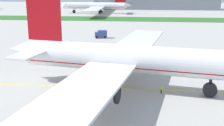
% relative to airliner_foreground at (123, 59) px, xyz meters
% --- Properties ---
extents(ground_plane, '(600.00, 600.00, 0.00)m').
position_rel_airliner_foreground_xyz_m(ground_plane, '(-2.44, 0.53, -5.89)').
color(ground_plane, '#ADAAA5').
rests_on(ground_plane, ground).
extents(apron_taxi_line, '(280.00, 0.36, 0.01)m').
position_rel_airliner_foreground_xyz_m(apron_taxi_line, '(-2.44, -0.63, -5.88)').
color(apron_taxi_line, yellow).
rests_on(apron_taxi_line, ground).
extents(grass_median_strip, '(320.00, 24.00, 0.10)m').
position_rel_airliner_foreground_xyz_m(grass_median_strip, '(-2.44, 121.30, -5.84)').
color(grass_median_strip, '#2D6628').
rests_on(grass_median_strip, ground).
extents(airliner_foreground, '(50.25, 79.91, 17.35)m').
position_rel_airliner_foreground_xyz_m(airliner_foreground, '(0.00, 0.00, 0.00)').
color(airliner_foreground, white).
rests_on(airliner_foreground, ground).
extents(ground_crew_wingwalker_port, '(0.44, 0.47, 1.59)m').
position_rel_airliner_foreground_xyz_m(ground_crew_wingwalker_port, '(7.43, -2.33, -4.92)').
color(ground_crew_wingwalker_port, black).
rests_on(ground_crew_wingwalker_port, ground).
extents(ground_crew_marshaller_front, '(0.31, 0.57, 1.64)m').
position_rel_airliner_foreground_xyz_m(ground_crew_marshaller_front, '(-3.50, 0.24, -4.89)').
color(ground_crew_marshaller_front, black).
rests_on(ground_crew_marshaller_front, ground).
extents(traffic_cone_near_nose, '(0.36, 0.36, 0.58)m').
position_rel_airliner_foreground_xyz_m(traffic_cone_near_nose, '(-16.18, -17.82, -5.61)').
color(traffic_cone_near_nose, '#F2590C').
rests_on(traffic_cone_near_nose, ground).
extents(service_truck_baggage_loader, '(4.91, 3.12, 2.98)m').
position_rel_airliner_foreground_xyz_m(service_truck_baggage_loader, '(-12.11, 55.29, -4.29)').
color(service_truck_baggage_loader, '#33478C').
rests_on(service_truck_baggage_loader, ground).
extents(parked_airliner_far_centre, '(50.93, 81.33, 15.54)m').
position_rel_airliner_foreground_xyz_m(parked_airliner_far_centre, '(-29.36, 156.23, -0.61)').
color(parked_airliner_far_centre, white).
rests_on(parked_airliner_far_centre, ground).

